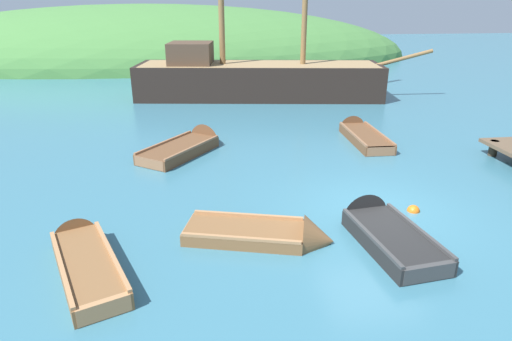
{
  "coord_description": "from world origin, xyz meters",
  "views": [
    {
      "loc": [
        -4.23,
        -9.25,
        4.9
      ],
      "look_at": [
        -2.71,
        2.59,
        0.22
      ],
      "focal_mm": 30.38,
      "sensor_mm": 36.0,
      "label": 1
    }
  ],
  "objects_px": {
    "rowboat_far": "(380,231)",
    "buoy_orange": "(413,211)",
    "sailing_ship": "(256,84)",
    "rowboat_outer_left": "(84,257)",
    "rowboat_near_dock": "(272,237)",
    "rowboat_portside": "(191,147)",
    "rowboat_center": "(360,135)"
  },
  "relations": [
    {
      "from": "rowboat_far",
      "to": "buoy_orange",
      "type": "relative_size",
      "value": 10.51
    },
    {
      "from": "sailing_ship",
      "to": "buoy_orange",
      "type": "height_order",
      "value": "sailing_ship"
    },
    {
      "from": "rowboat_outer_left",
      "to": "rowboat_near_dock",
      "type": "xyz_separation_m",
      "value": [
        3.89,
        0.39,
        -0.04
      ]
    },
    {
      "from": "rowboat_outer_left",
      "to": "buoy_orange",
      "type": "xyz_separation_m",
      "value": [
        7.63,
        1.33,
        -0.12
      ]
    },
    {
      "from": "rowboat_far",
      "to": "rowboat_portside",
      "type": "bearing_deg",
      "value": 25.85
    },
    {
      "from": "rowboat_portside",
      "to": "rowboat_near_dock",
      "type": "relative_size",
      "value": 1.09
    },
    {
      "from": "rowboat_far",
      "to": "rowboat_outer_left",
      "type": "bearing_deg",
      "value": 85.41
    },
    {
      "from": "rowboat_center",
      "to": "rowboat_near_dock",
      "type": "bearing_deg",
      "value": 148.55
    },
    {
      "from": "rowboat_near_dock",
      "to": "rowboat_far",
      "type": "height_order",
      "value": "rowboat_far"
    },
    {
      "from": "rowboat_center",
      "to": "buoy_orange",
      "type": "bearing_deg",
      "value": 173.38
    },
    {
      "from": "rowboat_outer_left",
      "to": "rowboat_portside",
      "type": "distance_m",
      "value": 7.19
    },
    {
      "from": "rowboat_far",
      "to": "sailing_ship",
      "type": "bearing_deg",
      "value": -3.9
    },
    {
      "from": "rowboat_portside",
      "to": "rowboat_near_dock",
      "type": "height_order",
      "value": "rowboat_portside"
    },
    {
      "from": "rowboat_outer_left",
      "to": "buoy_orange",
      "type": "height_order",
      "value": "rowboat_outer_left"
    },
    {
      "from": "sailing_ship",
      "to": "rowboat_portside",
      "type": "distance_m",
      "value": 9.32
    },
    {
      "from": "rowboat_outer_left",
      "to": "rowboat_portside",
      "type": "bearing_deg",
      "value": -39.29
    },
    {
      "from": "rowboat_outer_left",
      "to": "buoy_orange",
      "type": "relative_size",
      "value": 11.67
    },
    {
      "from": "rowboat_outer_left",
      "to": "rowboat_center",
      "type": "height_order",
      "value": "rowboat_center"
    },
    {
      "from": "rowboat_near_dock",
      "to": "rowboat_far",
      "type": "relative_size",
      "value": 1.05
    },
    {
      "from": "rowboat_far",
      "to": "rowboat_center",
      "type": "xyz_separation_m",
      "value": [
        2.17,
        7.3,
        -0.01
      ]
    },
    {
      "from": "rowboat_far",
      "to": "buoy_orange",
      "type": "height_order",
      "value": "rowboat_far"
    },
    {
      "from": "sailing_ship",
      "to": "rowboat_outer_left",
      "type": "distance_m",
      "value": 16.48
    },
    {
      "from": "rowboat_outer_left",
      "to": "rowboat_center",
      "type": "xyz_separation_m",
      "value": [
        8.49,
        7.56,
        -0.01
      ]
    },
    {
      "from": "rowboat_outer_left",
      "to": "rowboat_portside",
      "type": "relative_size",
      "value": 0.97
    },
    {
      "from": "rowboat_outer_left",
      "to": "rowboat_center",
      "type": "distance_m",
      "value": 11.37
    },
    {
      "from": "sailing_ship",
      "to": "rowboat_near_dock",
      "type": "bearing_deg",
      "value": -87.96
    },
    {
      "from": "rowboat_near_dock",
      "to": "rowboat_far",
      "type": "distance_m",
      "value": 2.43
    },
    {
      "from": "sailing_ship",
      "to": "rowboat_center",
      "type": "distance_m",
      "value": 8.53
    },
    {
      "from": "sailing_ship",
      "to": "rowboat_far",
      "type": "bearing_deg",
      "value": -78.81
    },
    {
      "from": "buoy_orange",
      "to": "rowboat_center",
      "type": "bearing_deg",
      "value": 82.14
    },
    {
      "from": "rowboat_portside",
      "to": "sailing_ship",
      "type": "bearing_deg",
      "value": 14.4
    },
    {
      "from": "rowboat_near_dock",
      "to": "rowboat_portside",
      "type": "bearing_deg",
      "value": 121.2
    }
  ]
}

